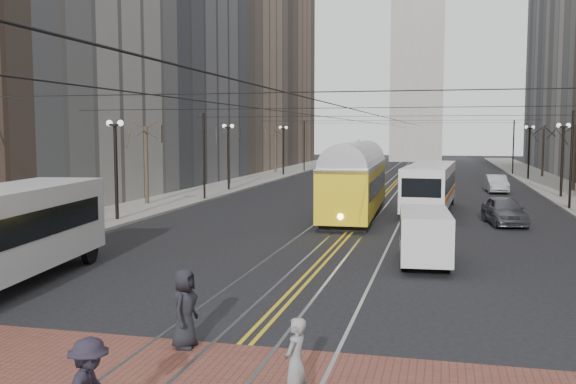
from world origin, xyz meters
The scene contains 17 objects.
ground centered at (0.00, 0.00, 0.00)m, with size 260.00×260.00×0.00m, color black.
sidewalk_left centered at (-15.00, 45.00, 0.07)m, with size 5.00×140.00×0.15m, color gray.
sidewalk_right centered at (15.00, 45.00, 0.07)m, with size 5.00×140.00×0.15m, color gray.
streetcar_rails centered at (0.00, 45.00, 0.00)m, with size 4.80×130.00×0.02m, color gray.
centre_lines centered at (0.00, 45.00, 0.01)m, with size 0.42×130.00×0.01m, color gold.
building_left_mid centered at (-25.50, 46.00, 17.00)m, with size 16.00×20.00×34.00m, color slate.
building_left_far centered at (-25.50, 86.00, 20.00)m, with size 16.00×20.00×40.00m, color brown.
lamp_posts centered at (0.00, 28.75, 2.80)m, with size 27.60×57.20×5.60m.
street_trees centered at (0.00, 35.25, 2.80)m, with size 31.68×53.28×5.60m.
trolley_wires centered at (0.00, 34.83, 3.77)m, with size 25.96×120.00×6.60m.
streetcar centered at (-0.60, 23.99, 1.76)m, with size 2.78×14.96×3.53m, color yellow.
rear_bus centered at (3.88, 26.90, 1.55)m, with size 2.58×11.86×3.09m, color silver.
cargo_van centered at (4.00, 9.72, 1.07)m, with size 1.85×4.82×2.13m, color silver.
sedan_grey centered at (8.05, 22.00, 0.80)m, with size 1.88×4.68×1.59m, color #46484F.
sedan_silver centered at (9.16, 41.93, 0.76)m, with size 1.60×4.59×1.51m, color #A4A8AC.
pedestrian_a centered at (-1.34, -1.50, 0.98)m, with size 0.94×0.61×1.93m, color black.
pedestrian_b centered at (2.01, -4.17, 0.88)m, with size 0.63×0.41×1.73m, color gray.
Camera 1 is at (4.62, -15.57, 5.20)m, focal length 40.00 mm.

